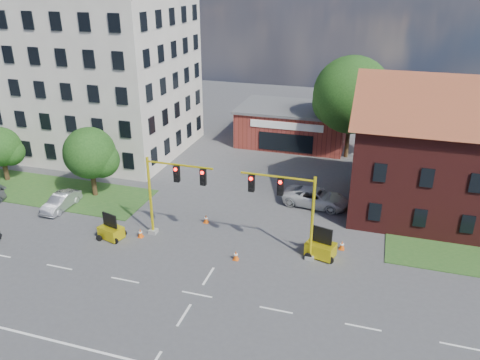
{
  "coord_description": "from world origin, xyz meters",
  "views": [
    {
      "loc": [
        9.48,
        -21.75,
        18.08
      ],
      "look_at": [
        -0.3,
        10.0,
        3.49
      ],
      "focal_mm": 35.0,
      "sensor_mm": 36.0,
      "label": 1
    }
  ],
  "objects": [
    {
      "name": "trailer_east",
      "position": [
        6.65,
        6.51,
        0.69
      ],
      "size": [
        2.2,
        1.73,
        2.21
      ],
      "rotation": [
        0.0,
        0.0,
        -0.25
      ],
      "color": "yellow",
      "rests_on": "ground"
    },
    {
      "name": "ground",
      "position": [
        0.0,
        0.0,
        0.0
      ],
      "size": [
        120.0,
        120.0,
        0.0
      ],
      "primitive_type": "plane",
      "color": "#47474A",
      "rests_on": "ground"
    },
    {
      "name": "signal_mast_west",
      "position": [
        -4.36,
        6.0,
        3.92
      ],
      "size": [
        5.3,
        0.6,
        6.2
      ],
      "color": "gray",
      "rests_on": "ground"
    },
    {
      "name": "grass_verge_nw",
      "position": [
        -20.0,
        10.0,
        0.04
      ],
      "size": [
        22.0,
        6.0,
        0.08
      ],
      "primitive_type": "cube",
      "color": "#25531F",
      "rests_on": "ground"
    },
    {
      "name": "cone_c",
      "position": [
        1.13,
        4.38,
        0.34
      ],
      "size": [
        0.4,
        0.4,
        0.7
      ],
      "color": "#EB560C",
      "rests_on": "ground"
    },
    {
      "name": "tree_nw_rear",
      "position": [
        -23.81,
        11.08,
        3.24
      ],
      "size": [
        3.87,
        3.68,
        5.23
      ],
      "color": "#382714",
      "rests_on": "ground"
    },
    {
      "name": "cone_d",
      "position": [
        8.0,
        7.89,
        0.34
      ],
      "size": [
        0.4,
        0.4,
        0.7
      ],
      "color": "#EB560C",
      "rests_on": "ground"
    },
    {
      "name": "office_block",
      "position": [
        -20.0,
        21.9,
        10.31
      ],
      "size": [
        18.4,
        15.4,
        20.6
      ],
      "color": "beige",
      "rests_on": "ground"
    },
    {
      "name": "trailer_west",
      "position": [
        -8.61,
        4.38,
        0.62
      ],
      "size": [
        1.98,
        1.59,
        1.97
      ],
      "rotation": [
        0.0,
        0.0,
        -0.28
      ],
      "color": "yellow",
      "rests_on": "ground"
    },
    {
      "name": "tree_nw_front",
      "position": [
        -13.77,
        10.58,
        3.87
      ],
      "size": [
        4.7,
        4.48,
        6.29
      ],
      "color": "#382714",
      "rests_on": "ground"
    },
    {
      "name": "cone_b",
      "position": [
        -2.73,
        8.71,
        0.34
      ],
      "size": [
        0.4,
        0.4,
        0.7
      ],
      "color": "#EB560C",
      "rests_on": "ground"
    },
    {
      "name": "signal_mast_east",
      "position": [
        4.36,
        6.0,
        3.92
      ],
      "size": [
        5.3,
        0.6,
        6.2
      ],
      "color": "gray",
      "rests_on": "ground"
    },
    {
      "name": "cone_a",
      "position": [
        -6.63,
        5.18,
        0.34
      ],
      "size": [
        0.4,
        0.4,
        0.7
      ],
      "color": "#EB560C",
      "rests_on": "ground"
    },
    {
      "name": "brick_shop",
      "position": [
        0.0,
        29.98,
        2.16
      ],
      "size": [
        12.4,
        8.4,
        4.3
      ],
      "color": "maroon",
      "rests_on": "ground"
    },
    {
      "name": "pickup_white",
      "position": [
        5.11,
        14.31,
        0.77
      ],
      "size": [
        5.73,
        3.05,
        1.53
      ],
      "primitive_type": "imported",
      "rotation": [
        0.0,
        0.0,
        1.48
      ],
      "color": "silver",
      "rests_on": "ground"
    },
    {
      "name": "sedan_silver_front",
      "position": [
        -15.22,
        7.39,
        0.66
      ],
      "size": [
        1.41,
        4.02,
        1.32
      ],
      "primitive_type": "imported",
      "rotation": [
        0.0,
        0.0,
        -0.0
      ],
      "color": "#97989E",
      "rests_on": "ground"
    },
    {
      "name": "lane_markings",
      "position": [
        0.0,
        -3.0,
        0.01
      ],
      "size": [
        60.0,
        36.0,
        0.01
      ],
      "primitive_type": null,
      "color": "white",
      "rests_on": "ground"
    },
    {
      "name": "tree_large",
      "position": [
        6.91,
        27.08,
        6.5
      ],
      "size": [
        8.39,
        7.99,
        10.78
      ],
      "color": "#382714",
      "rests_on": "ground"
    }
  ]
}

